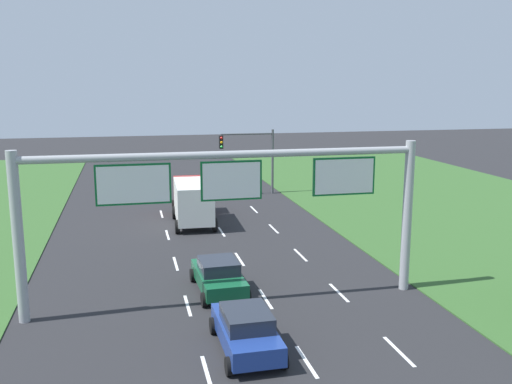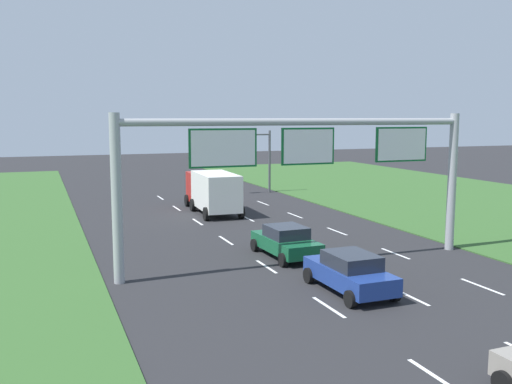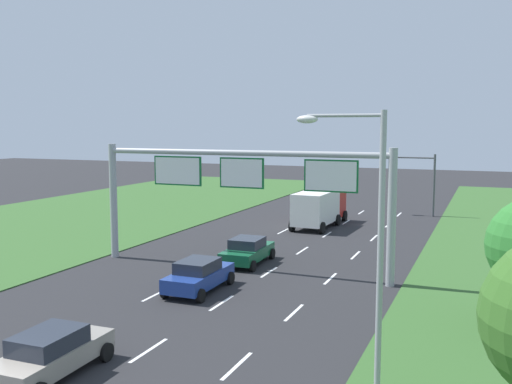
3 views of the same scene
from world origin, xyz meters
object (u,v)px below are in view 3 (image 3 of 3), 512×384
object	(u,v)px
car_mid_lane	(51,353)
sign_gantry	(241,183)
box_truck	(320,207)
street_lamp	(367,232)
traffic_light_mast	(412,173)
car_lead_silver	(247,251)
car_far_ahead	(199,275)

from	to	relation	value
car_mid_lane	sign_gantry	xyz separation A→B (m)	(0.07, 14.84, 4.14)
box_truck	street_lamp	size ratio (longest dim) A/B	0.89
sign_gantry	traffic_light_mast	distance (m)	24.91
box_truck	traffic_light_mast	xyz separation A→B (m)	(6.07, 8.72, 2.25)
box_truck	sign_gantry	xyz separation A→B (m)	(-0.10, -15.39, 3.32)
car_lead_silver	street_lamp	world-z (taller)	street_lamp
car_lead_silver	car_far_ahead	bearing A→B (deg)	-91.73
car_far_ahead	street_lamp	world-z (taller)	street_lamp
car_lead_silver	car_mid_lane	distance (m)	16.44
car_far_ahead	box_truck	world-z (taller)	box_truck
car_far_ahead	street_lamp	size ratio (longest dim) A/B	0.52
car_lead_silver	traffic_light_mast	bearing A→B (deg)	72.00
box_truck	car_lead_silver	bearing A→B (deg)	-89.50
car_mid_lane	sign_gantry	distance (m)	15.41
car_lead_silver	car_mid_lane	world-z (taller)	same
car_mid_lane	traffic_light_mast	xyz separation A→B (m)	(6.24, 38.95, 3.07)
car_far_ahead	car_mid_lane	bearing A→B (deg)	-89.62
car_mid_lane	traffic_light_mast	world-z (taller)	traffic_light_mast
car_mid_lane	box_truck	size ratio (longest dim) A/B	0.58
car_far_ahead	traffic_light_mast	bearing A→B (deg)	76.67
box_truck	car_mid_lane	bearing A→B (deg)	-88.22
car_far_ahead	traffic_light_mast	world-z (taller)	traffic_light_mast
sign_gantry	traffic_light_mast	size ratio (longest dim) A/B	3.08
street_lamp	box_truck	bearing A→B (deg)	108.70
car_lead_silver	sign_gantry	distance (m)	4.46
car_far_ahead	street_lamp	bearing A→B (deg)	-40.39
car_far_ahead	box_truck	distance (m)	19.91
sign_gantry	street_lamp	xyz separation A→B (m)	(9.60, -12.69, 0.14)
car_mid_lane	street_lamp	world-z (taller)	street_lamp
car_far_ahead	traffic_light_mast	distance (m)	29.47
car_far_ahead	traffic_light_mast	size ratio (longest dim) A/B	0.79
traffic_light_mast	street_lamp	bearing A→B (deg)	-84.67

